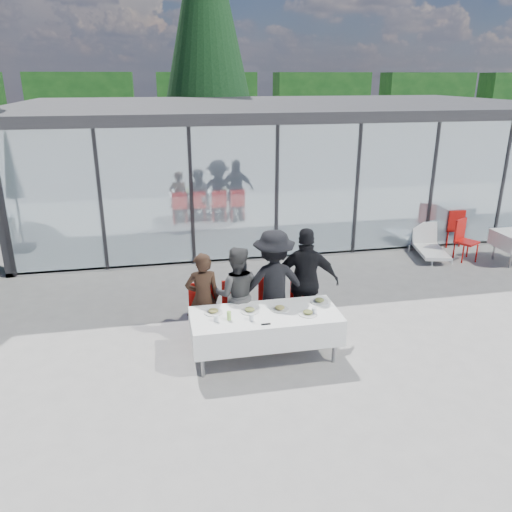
{
  "coord_description": "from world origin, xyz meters",
  "views": [
    {
      "loc": [
        -1.64,
        -6.9,
        4.13
      ],
      "look_at": [
        -0.02,
        1.2,
        1.15
      ],
      "focal_mm": 35.0,
      "sensor_mm": 36.0,
      "label": 1
    }
  ],
  "objects_px": {
    "diner_d": "(306,282)",
    "conifer_tree": "(206,22)",
    "diner_b": "(237,294)",
    "plate_b": "(250,310)",
    "plate_extra": "(308,313)",
    "juice_bottle": "(229,316)",
    "diner_chair_b": "(236,307)",
    "diner_a": "(203,298)",
    "lounger": "(428,245)",
    "plate_c": "(280,308)",
    "spare_chair_b": "(453,226)",
    "folded_eyeglasses": "(266,324)",
    "dining_table": "(265,326)",
    "diner_chair_a": "(203,310)",
    "spare_chair_a": "(464,238)",
    "plate_a": "(213,312)",
    "diner_chair_c": "(272,304)",
    "plate_d": "(319,301)",
    "diner_chair_d": "(304,301)",
    "diner_c": "(274,284)"
  },
  "relations": [
    {
      "from": "diner_d",
      "to": "conifer_tree",
      "type": "relative_size",
      "value": 0.18
    },
    {
      "from": "diner_b",
      "to": "diner_d",
      "type": "xyz_separation_m",
      "value": [
        1.17,
        0.0,
        0.12
      ]
    },
    {
      "from": "plate_b",
      "to": "plate_extra",
      "type": "bearing_deg",
      "value": -17.36
    },
    {
      "from": "plate_b",
      "to": "juice_bottle",
      "type": "relative_size",
      "value": 2.1
    },
    {
      "from": "diner_chair_b",
      "to": "plate_extra",
      "type": "xyz_separation_m",
      "value": [
        0.95,
        -0.9,
        0.24
      ]
    },
    {
      "from": "diner_a",
      "to": "lounger",
      "type": "height_order",
      "value": "diner_a"
    },
    {
      "from": "plate_c",
      "to": "conifer_tree",
      "type": "bearing_deg",
      "value": 88.17
    },
    {
      "from": "plate_extra",
      "to": "spare_chair_b",
      "type": "xyz_separation_m",
      "value": [
        5.23,
        4.49,
        -0.24
      ]
    },
    {
      "from": "folded_eyeglasses",
      "to": "dining_table",
      "type": "bearing_deg",
      "value": 78.9
    },
    {
      "from": "diner_chair_a",
      "to": "spare_chair_a",
      "type": "distance_m",
      "value": 6.95
    },
    {
      "from": "diner_chair_a",
      "to": "spare_chair_b",
      "type": "relative_size",
      "value": 1.0
    },
    {
      "from": "conifer_tree",
      "to": "plate_c",
      "type": "bearing_deg",
      "value": -91.83
    },
    {
      "from": "plate_a",
      "to": "plate_b",
      "type": "xyz_separation_m",
      "value": [
        0.55,
        -0.07,
        0.0
      ]
    },
    {
      "from": "plate_c",
      "to": "plate_extra",
      "type": "height_order",
      "value": "same"
    },
    {
      "from": "diner_a",
      "to": "plate_b",
      "type": "xyz_separation_m",
      "value": [
        0.66,
        -0.58,
        0.0
      ]
    },
    {
      "from": "diner_chair_b",
      "to": "diner_chair_c",
      "type": "bearing_deg",
      "value": 0.0
    },
    {
      "from": "plate_extra",
      "to": "spare_chair_a",
      "type": "distance_m",
      "value": 6.09
    },
    {
      "from": "diner_chair_b",
      "to": "plate_b",
      "type": "bearing_deg",
      "value": -80.4
    },
    {
      "from": "diner_d",
      "to": "plate_d",
      "type": "bearing_deg",
      "value": 114.87
    },
    {
      "from": "plate_c",
      "to": "conifer_tree",
      "type": "xyz_separation_m",
      "value": [
        0.42,
        13.18,
        5.21
      ]
    },
    {
      "from": "diner_chair_a",
      "to": "diner_chair_d",
      "type": "relative_size",
      "value": 1.0
    },
    {
      "from": "diner_b",
      "to": "plate_extra",
      "type": "bearing_deg",
      "value": 149.03
    },
    {
      "from": "plate_extra",
      "to": "spare_chair_a",
      "type": "height_order",
      "value": "spare_chair_a"
    },
    {
      "from": "diner_chair_d",
      "to": "folded_eyeglasses",
      "type": "relative_size",
      "value": 6.96
    },
    {
      "from": "plate_c",
      "to": "diner_chair_c",
      "type": "bearing_deg",
      "value": 86.33
    },
    {
      "from": "plate_c",
      "to": "plate_d",
      "type": "distance_m",
      "value": 0.7
    },
    {
      "from": "diner_chair_a",
      "to": "diner_b",
      "type": "bearing_deg",
      "value": -6.06
    },
    {
      "from": "plate_c",
      "to": "folded_eyeglasses",
      "type": "height_order",
      "value": "plate_c"
    },
    {
      "from": "diner_chair_c",
      "to": "diner_d",
      "type": "bearing_deg",
      "value": -5.99
    },
    {
      "from": "diner_b",
      "to": "diner_chair_d",
      "type": "distance_m",
      "value": 1.2
    },
    {
      "from": "plate_b",
      "to": "spare_chair_b",
      "type": "relative_size",
      "value": 0.29
    },
    {
      "from": "plate_d",
      "to": "conifer_tree",
      "type": "height_order",
      "value": "conifer_tree"
    },
    {
      "from": "diner_chair_a",
      "to": "plate_d",
      "type": "xyz_separation_m",
      "value": [
        1.8,
        -0.52,
        0.24
      ]
    },
    {
      "from": "spare_chair_b",
      "to": "conifer_tree",
      "type": "distance_m",
      "value": 11.68
    },
    {
      "from": "plate_c",
      "to": "spare_chair_a",
      "type": "xyz_separation_m",
      "value": [
        5.3,
        3.33,
        -0.24
      ]
    },
    {
      "from": "plate_c",
      "to": "diner_chair_d",
      "type": "bearing_deg",
      "value": 48.11
    },
    {
      "from": "diner_chair_d",
      "to": "spare_chair_b",
      "type": "height_order",
      "value": "same"
    },
    {
      "from": "diner_d",
      "to": "conifer_tree",
      "type": "bearing_deg",
      "value": -74.61
    },
    {
      "from": "diner_c",
      "to": "diner_d",
      "type": "bearing_deg",
      "value": -177.53
    },
    {
      "from": "diner_c",
      "to": "plate_b",
      "type": "relative_size",
      "value": 6.51
    },
    {
      "from": "spare_chair_a",
      "to": "folded_eyeglasses",
      "type": "bearing_deg",
      "value": -146.22
    },
    {
      "from": "diner_b",
      "to": "juice_bottle",
      "type": "relative_size",
      "value": 11.88
    },
    {
      "from": "diner_d",
      "to": "folded_eyeglasses",
      "type": "relative_size",
      "value": 13.15
    },
    {
      "from": "diner_b",
      "to": "spare_chair_b",
      "type": "distance_m",
      "value": 7.18
    },
    {
      "from": "juice_bottle",
      "to": "spare_chair_a",
      "type": "bearing_deg",
      "value": 29.81
    },
    {
      "from": "diner_c",
      "to": "diner_chair_a",
      "type": "bearing_deg",
      "value": -0.39
    },
    {
      "from": "diner_chair_b",
      "to": "diner_chair_d",
      "type": "xyz_separation_m",
      "value": [
        1.17,
        0.0,
        0.0
      ]
    },
    {
      "from": "diner_b",
      "to": "spare_chair_b",
      "type": "xyz_separation_m",
      "value": [
        6.18,
        3.65,
        -0.26
      ]
    },
    {
      "from": "plate_a",
      "to": "plate_d",
      "type": "xyz_separation_m",
      "value": [
        1.7,
        0.05,
        0.0
      ]
    },
    {
      "from": "spare_chair_b",
      "to": "conifer_tree",
      "type": "bearing_deg",
      "value": 120.16
    }
  ]
}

